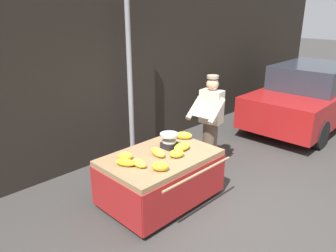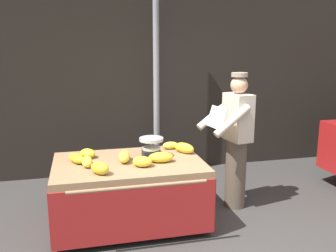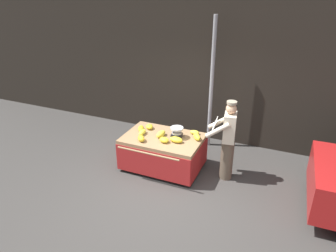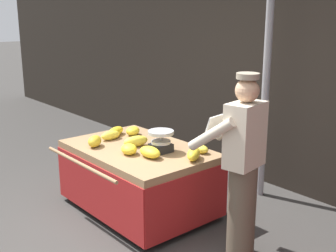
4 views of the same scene
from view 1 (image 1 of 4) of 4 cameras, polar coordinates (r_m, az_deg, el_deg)
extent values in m
plane|color=#383533|center=(4.91, 10.42, -14.81)|extent=(60.00, 60.00, 0.00)
cube|color=black|center=(6.14, -11.14, 11.95)|extent=(16.00, 0.24, 3.92)
cylinder|color=gray|center=(5.92, -6.68, 8.10)|extent=(0.09, 0.09, 3.15)
cube|color=#93704C|center=(4.78, -1.38, -5.55)|extent=(1.67, 1.11, 0.08)
cylinder|color=black|center=(4.55, -8.38, -12.79)|extent=(0.05, 0.65, 0.65)
cylinder|color=#B7B7BC|center=(4.54, -8.69, -12.93)|extent=(0.01, 0.12, 0.12)
cylinder|color=black|center=(5.45, 4.43, -6.81)|extent=(0.05, 0.65, 0.65)
cylinder|color=#B7B7BC|center=(5.47, 4.63, -6.71)|extent=(0.01, 0.12, 0.12)
cylinder|color=#4C4742|center=(5.27, -4.94, -7.68)|extent=(0.05, 0.05, 0.67)
cube|color=maroon|center=(4.61, 3.52, -11.45)|extent=(1.67, 0.02, 0.60)
cube|color=maroon|center=(5.31, -5.52, -7.04)|extent=(1.67, 0.02, 0.60)
cube|color=maroon|center=(4.49, -9.24, -12.65)|extent=(0.02, 1.11, 0.60)
cube|color=maroon|center=(5.48, 4.99, -6.10)|extent=(0.02, 1.11, 0.60)
cylinder|color=#93704C|center=(4.33, 5.42, -8.23)|extent=(1.33, 0.04, 0.04)
cube|color=black|center=(4.99, 0.20, -3.36)|extent=(0.20, 0.20, 0.09)
cylinder|color=#B7B7BC|center=(4.95, 0.20, -2.29)|extent=(0.02, 0.02, 0.11)
cylinder|color=#B7B7BC|center=(4.93, 0.20, -1.51)|extent=(0.28, 0.28, 0.03)
cylinder|color=#B7B7BC|center=(4.97, 0.20, -2.67)|extent=(0.21, 0.21, 0.03)
ellipsoid|color=yellow|center=(4.71, -1.80, -4.60)|extent=(0.17, 0.31, 0.12)
ellipsoid|color=yellow|center=(5.38, 0.23, -1.58)|extent=(0.21, 0.14, 0.09)
ellipsoid|color=yellow|center=(4.66, -7.47, -5.19)|extent=(0.24, 0.26, 0.11)
ellipsoid|color=yellow|center=(5.32, 2.73, -1.66)|extent=(0.27, 0.30, 0.12)
ellipsoid|color=gold|center=(4.30, -1.36, -7.08)|extent=(0.25, 0.26, 0.13)
ellipsoid|color=yellow|center=(4.90, 2.46, -3.66)|extent=(0.29, 0.18, 0.11)
ellipsoid|color=gold|center=(4.47, -7.46, -6.32)|extent=(0.24, 0.31, 0.11)
ellipsoid|color=yellow|center=(4.43, -5.10, -6.50)|extent=(0.13, 0.26, 0.11)
ellipsoid|color=yellow|center=(4.69, 1.52, -4.82)|extent=(0.26, 0.24, 0.11)
cylinder|color=brown|center=(5.93, 7.29, -3.41)|extent=(0.26, 0.26, 0.88)
cube|color=beige|center=(5.68, 7.61, 3.37)|extent=(0.29, 0.41, 0.58)
sphere|color=tan|center=(5.59, 7.79, 7.26)|extent=(0.21, 0.21, 0.21)
cylinder|color=gray|center=(5.56, 7.85, 8.52)|extent=(0.20, 0.20, 0.05)
cylinder|color=beige|center=(5.41, 8.49, 2.59)|extent=(0.49, 0.17, 0.37)
cylinder|color=beige|center=(5.60, 4.68, 3.35)|extent=(0.49, 0.17, 0.37)
cube|color=silver|center=(5.43, 6.11, 2.86)|extent=(0.15, 0.35, 0.25)
cube|color=#A51919|center=(8.72, 23.18, 3.83)|extent=(3.95, 1.82, 0.70)
cube|color=#2D333D|center=(8.72, 24.09, 7.99)|extent=(2.07, 1.56, 0.56)
cylinder|color=black|center=(7.47, 25.08, -1.38)|extent=(0.61, 0.20, 0.60)
cylinder|color=black|center=(8.03, 14.61, 1.31)|extent=(0.61, 0.20, 0.60)
cylinder|color=black|center=(10.15, 21.32, 4.41)|extent=(0.61, 0.20, 0.60)
camera|label=2|loc=(2.72, 60.21, -6.07)|focal=39.44mm
camera|label=3|loc=(6.01, 72.54, 16.69)|focal=33.54mm
camera|label=4|loc=(6.74, 42.20, 10.20)|focal=46.50mm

